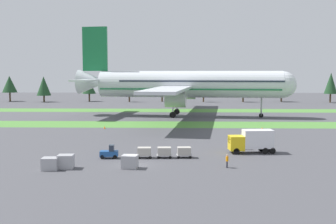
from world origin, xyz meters
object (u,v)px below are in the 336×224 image
baggage_tug (110,153)px  ground_crew_marshaller (227,160)px  uld_container_1 (66,162)px  taxiway_marker_1 (262,128)px  catering_truck (252,140)px  uld_container_0 (50,164)px  airliner (184,84)px  uld_container_2 (130,162)px  cargo_dolly_lead (144,152)px  ground_crew_loader (246,144)px  cargo_dolly_second (164,152)px  taxiway_marker_0 (105,127)px  cargo_dolly_third (184,151)px

baggage_tug → ground_crew_marshaller: (16.32, -5.39, 0.13)m
uld_container_1 → taxiway_marker_1: 49.57m
catering_truck → uld_container_0: bearing=107.3°
airliner → uld_container_2: (-7.84, -62.99, -8.34)m
airliner → catering_truck: size_ratio=10.75×
uld_container_1 → taxiway_marker_1: (32.90, 37.07, -0.65)m
cargo_dolly_lead → catering_truck: size_ratio=0.32×
ground_crew_loader → baggage_tug: bearing=110.1°
ground_crew_loader → ground_crew_marshaller: bearing=161.3°
cargo_dolly_second → catering_truck: 14.02m
cargo_dolly_second → ground_crew_loader: (12.90, 6.76, 0.03)m
ground_crew_loader → uld_container_0: 30.77m
baggage_tug → taxiway_marker_1: baggage_tug is taller
uld_container_1 → ground_crew_marshaller: bearing=2.6°
uld_container_0 → uld_container_2: size_ratio=1.00×
airliner → ground_crew_loader: airliner is taller
airliner → catering_truck: bearing=17.3°
taxiway_marker_0 → ground_crew_loader: bearing=-40.8°
baggage_tug → catering_truck: size_ratio=0.37×
ground_crew_marshaller → taxiway_marker_0: bearing=-139.7°
baggage_tug → taxiway_marker_1: 41.77m
ground_crew_marshaller → ground_crew_loader: same height
catering_truck → ground_crew_loader: (-0.49, 2.74, -1.01)m
baggage_tug → cargo_dolly_second: 7.93m
catering_truck → taxiway_marker_1: (7.00, 26.21, -1.71)m
ground_crew_marshaller → uld_container_1: 20.94m
uld_container_0 → taxiway_marker_0: (-0.04, 37.90, -0.48)m
baggage_tug → taxiway_marker_0: baggage_tug is taller
cargo_dolly_second → uld_container_0: (-14.28, -7.66, -0.13)m
catering_truck → uld_container_1: catering_truck is taller
ground_crew_loader → uld_container_1: 28.82m
uld_container_0 → uld_container_1: bearing=24.6°
cargo_dolly_second → uld_container_2: uld_container_2 is taller
cargo_dolly_third → taxiway_marker_1: bearing=-33.8°
catering_truck → baggage_tug: bearing=96.4°
ground_crew_loader → taxiway_marker_1: size_ratio=3.60×
cargo_dolly_second → ground_crew_loader: size_ratio=1.32×
ground_crew_marshaller → ground_crew_loader: 13.42m
uld_container_0 → taxiway_marker_1: bearing=47.5°
baggage_tug → airliner: bearing=-15.0°
ground_crew_loader → uld_container_1: size_ratio=0.87×
uld_container_2 → taxiway_marker_1: bearing=56.2°
cargo_dolly_third → ground_crew_marshaller: (5.52, -6.06, 0.03)m
uld_container_0 → catering_truck: bearing=22.9°
cargo_dolly_second → taxiway_marker_0: (-14.31, 30.24, -0.62)m
cargo_dolly_lead → ground_crew_loader: bearing=-69.8°
uld_container_0 → taxiway_marker_1: size_ratio=4.13×
ground_crew_marshaller → taxiway_marker_1: bearing=169.7°
baggage_tug → cargo_dolly_third: 10.83m
baggage_tug → taxiway_marker_0: (-6.40, 30.73, -0.51)m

